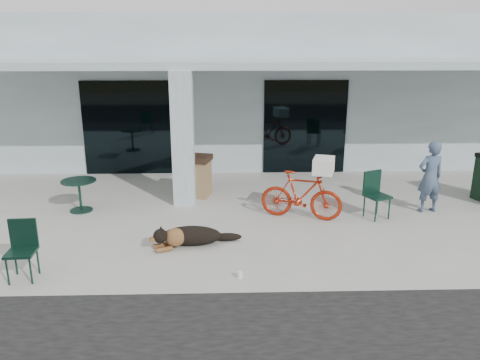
{
  "coord_description": "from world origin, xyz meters",
  "views": [
    {
      "loc": [
        -0.5,
        -8.43,
        3.73
      ],
      "look_at": [
        -0.22,
        0.81,
        1.0
      ],
      "focal_mm": 35.0,
      "sensor_mm": 36.0,
      "label": 1
    }
  ],
  "objects_px": {
    "cafe_table_near": "(80,196)",
    "cafe_chair_far_a": "(378,196)",
    "dog": "(192,235)",
    "cafe_chair_near": "(21,252)",
    "bicycle": "(301,195)",
    "trash_receptacle": "(198,176)",
    "person": "(430,177)"
  },
  "relations": [
    {
      "from": "bicycle",
      "to": "trash_receptacle",
      "type": "height_order",
      "value": "bicycle"
    },
    {
      "from": "dog",
      "to": "person",
      "type": "xyz_separation_m",
      "value": [
        5.25,
        1.71,
        0.6
      ]
    },
    {
      "from": "cafe_chair_near",
      "to": "trash_receptacle",
      "type": "relative_size",
      "value": 0.94
    },
    {
      "from": "cafe_chair_far_a",
      "to": "trash_receptacle",
      "type": "relative_size",
      "value": 0.99
    },
    {
      "from": "cafe_chair_far_a",
      "to": "person",
      "type": "relative_size",
      "value": 0.63
    },
    {
      "from": "cafe_chair_near",
      "to": "trash_receptacle",
      "type": "height_order",
      "value": "trash_receptacle"
    },
    {
      "from": "bicycle",
      "to": "dog",
      "type": "distance_m",
      "value": 2.69
    },
    {
      "from": "bicycle",
      "to": "person",
      "type": "relative_size",
      "value": 1.08
    },
    {
      "from": "dog",
      "to": "bicycle",
      "type": "bearing_deg",
      "value": 8.77
    },
    {
      "from": "bicycle",
      "to": "cafe_chair_near",
      "type": "bearing_deg",
      "value": 135.6
    },
    {
      "from": "cafe_chair_near",
      "to": "cafe_chair_far_a",
      "type": "distance_m",
      "value": 7.11
    },
    {
      "from": "cafe_table_near",
      "to": "person",
      "type": "height_order",
      "value": "person"
    },
    {
      "from": "cafe_table_near",
      "to": "cafe_chair_far_a",
      "type": "relative_size",
      "value": 0.76
    },
    {
      "from": "bicycle",
      "to": "person",
      "type": "xyz_separation_m",
      "value": [
        2.96,
        0.35,
        0.29
      ]
    },
    {
      "from": "bicycle",
      "to": "cafe_table_near",
      "type": "height_order",
      "value": "bicycle"
    },
    {
      "from": "dog",
      "to": "trash_receptacle",
      "type": "xyz_separation_m",
      "value": [
        -0.03,
        2.98,
        0.31
      ]
    },
    {
      "from": "bicycle",
      "to": "cafe_chair_far_a",
      "type": "height_order",
      "value": "bicycle"
    },
    {
      "from": "cafe_table_near",
      "to": "trash_receptacle",
      "type": "bearing_deg",
      "value": 20.71
    },
    {
      "from": "cafe_table_near",
      "to": "cafe_chair_far_a",
      "type": "distance_m",
      "value": 6.68
    },
    {
      "from": "bicycle",
      "to": "cafe_chair_far_a",
      "type": "relative_size",
      "value": 1.73
    },
    {
      "from": "person",
      "to": "cafe_chair_far_a",
      "type": "bearing_deg",
      "value": 6.25
    },
    {
      "from": "dog",
      "to": "cafe_chair_near",
      "type": "distance_m",
      "value": 2.95
    },
    {
      "from": "dog",
      "to": "trash_receptacle",
      "type": "height_order",
      "value": "trash_receptacle"
    },
    {
      "from": "dog",
      "to": "cafe_chair_far_a",
      "type": "distance_m",
      "value": 4.2
    },
    {
      "from": "dog",
      "to": "cafe_chair_near",
      "type": "height_order",
      "value": "cafe_chair_near"
    },
    {
      "from": "person",
      "to": "trash_receptacle",
      "type": "xyz_separation_m",
      "value": [
        -5.29,
        1.27,
        -0.3
      ]
    },
    {
      "from": "dog",
      "to": "trash_receptacle",
      "type": "bearing_deg",
      "value": 68.78
    },
    {
      "from": "bicycle",
      "to": "dog",
      "type": "relative_size",
      "value": 1.36
    },
    {
      "from": "trash_receptacle",
      "to": "dog",
      "type": "bearing_deg",
      "value": -89.36
    },
    {
      "from": "cafe_chair_near",
      "to": "person",
      "type": "xyz_separation_m",
      "value": [
        7.9,
        2.97,
        0.33
      ]
    },
    {
      "from": "dog",
      "to": "cafe_chair_far_a",
      "type": "relative_size",
      "value": 1.27
    },
    {
      "from": "cafe_chair_far_a",
      "to": "person",
      "type": "xyz_separation_m",
      "value": [
        1.29,
        0.37,
        0.3
      ]
    }
  ]
}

